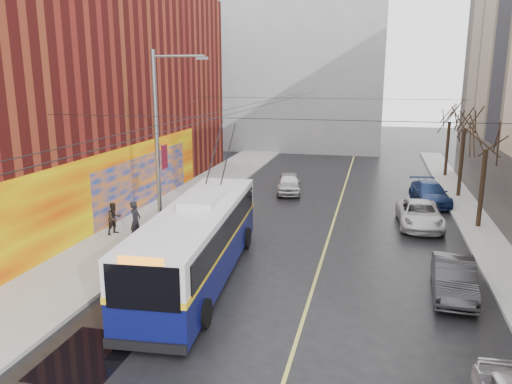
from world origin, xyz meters
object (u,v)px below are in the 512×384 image
Objects in this scene: parked_car_b at (454,278)px; parked_car_c at (420,214)px; parked_car_d at (430,193)px; following_car at (289,183)px; tree_far at (450,112)px; trolleybus at (198,241)px; pedestrian_b at (114,218)px; tree_near at (488,134)px; streetlight_pole at (160,143)px; tree_mid at (465,118)px; pedestrian_a at (136,221)px.

parked_car_c is at bearing 96.65° from parked_car_b.
following_car is (-9.12, 0.89, 0.01)m from parked_car_d.
trolleybus is (-12.05, -23.66, -3.59)m from tree_far.
pedestrian_b is at bearing 171.11° from parked_car_b.
parked_car_d is (0.44, 13.87, 0.00)m from parked_car_b.
tree_far is 0.55× the size of trolleybus.
tree_near is 0.54× the size of trolleybus.
streetlight_pole is 2.27× the size of following_car.
pedestrian_b is (-15.91, -10.60, 0.28)m from parked_car_d.
streetlight_pole is 1.41× the size of tree_near.
parked_car_c is (-2.99, -7.30, -4.59)m from tree_mid.
parked_car_c is at bearing -101.79° from tree_far.
streetlight_pole is at bearing -117.91° from following_car.
parked_car_d is at bearing 50.75° from trolleybus.
tree_near is at bearing 3.10° from parked_car_c.
tree_mid is at bearing 49.50° from trolleybus.
tree_mid is 7.00m from tree_far.
trolleybus is 2.94× the size of parked_car_b.
tree_far is at bearing 58.39° from trolleybus.
trolleybus is (-12.05, -9.66, -3.42)m from tree_near.
trolleybus is 2.50× the size of parked_car_c.
pedestrian_a is 1.19× the size of pedestrian_b.
streetlight_pole is 1.35× the size of tree_mid.
trolleybus is 17.71m from parked_car_d.
pedestrian_b is (-6.79, -11.49, 0.28)m from following_car.
parked_car_b is at bearing -89.05° from parked_car_c.
parked_car_b is (12.70, -2.98, -4.18)m from streetlight_pole.
parked_car_d is at bearing -133.52° from tree_mid.
tree_mid is 22.38m from pedestrian_b.
pedestrian_b is at bearing -162.76° from parked_car_c.
pedestrian_a is at bearing -122.76° from following_car.
tree_near is 10.25m from parked_car_b.
parked_car_c is 2.98× the size of pedestrian_b.
tree_near is at bearing -72.55° from pedestrian_a.
following_car is 13.23m from pedestrian_a.
parked_car_c is 5.29m from parked_car_d.
tree_far is at bearing 27.39° from following_car.
trolleybus reaches higher than parked_car_b.
parked_car_c is 14.74m from pedestrian_a.
parked_car_c is (9.06, 9.35, -0.89)m from trolleybus.
parked_car_c is 1.04× the size of parked_car_d.
parked_car_b is 2.53× the size of pedestrian_b.
parked_car_d is at bearing -33.57° from pedestrian_b.
trolleybus is 2.59× the size of parked_car_d.
following_car is at bearing 123.51° from parked_car_b.
parked_car_c is (-0.55, 8.67, -0.01)m from parked_car_b.
tree_mid is (0.00, 7.00, 0.28)m from tree_near.
streetlight_pole is 0.75× the size of trolleybus.
tree_near is at bearing -49.57° from pedestrian_b.
tree_near is at bearing -36.55° from following_car.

